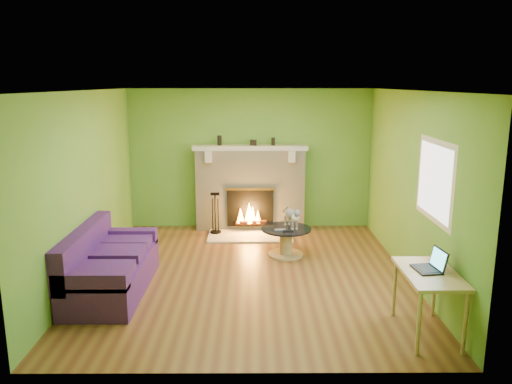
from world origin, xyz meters
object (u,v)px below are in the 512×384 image
at_px(sofa, 108,267).
at_px(coffee_table, 286,240).
at_px(cat, 291,217).
at_px(desk, 429,280).

bearing_deg(sofa, coffee_table, 29.62).
distance_m(sofa, coffee_table, 2.80).
bearing_deg(cat, sofa, -170.93).
bearing_deg(cat, coffee_table, -168.63).
distance_m(sofa, cat, 2.91).
xyz_separation_m(sofa, cat, (2.51, 1.43, 0.29)).
relative_size(sofa, coffee_table, 2.39).
bearing_deg(sofa, desk, -17.25).
distance_m(desk, cat, 2.92).
relative_size(sofa, desk, 1.95).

